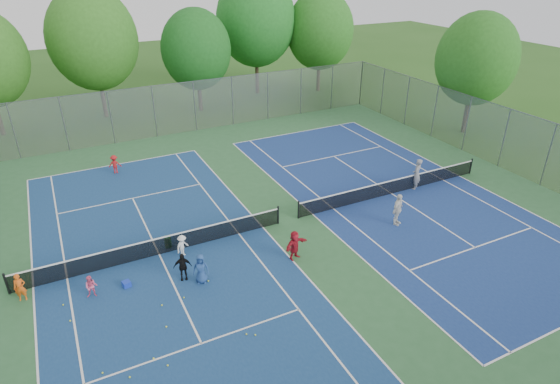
{
  "coord_description": "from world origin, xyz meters",
  "views": [
    {
      "loc": [
        -10.16,
        -19.15,
        13.0
      ],
      "look_at": [
        0.0,
        1.0,
        1.3
      ],
      "focal_mm": 30.0,
      "sensor_mm": 36.0,
      "label": 1
    }
  ],
  "objects_px": {
    "ball_crate": "(127,284)",
    "ball_hopper": "(168,242)",
    "net_right": "(392,187)",
    "instructor": "(417,174)",
    "net_left": "(158,247)"
  },
  "relations": [
    {
      "from": "ball_crate",
      "to": "ball_hopper",
      "type": "bearing_deg",
      "value": 42.34
    },
    {
      "from": "net_right",
      "to": "instructor",
      "type": "height_order",
      "value": "instructor"
    },
    {
      "from": "ball_hopper",
      "to": "instructor",
      "type": "xyz_separation_m",
      "value": [
        15.14,
        -0.51,
        0.68
      ]
    },
    {
      "from": "net_left",
      "to": "net_right",
      "type": "bearing_deg",
      "value": 0.0
    },
    {
      "from": "net_right",
      "to": "ball_hopper",
      "type": "distance_m",
      "value": 13.43
    },
    {
      "from": "net_left",
      "to": "ball_hopper",
      "type": "distance_m",
      "value": 0.75
    },
    {
      "from": "ball_crate",
      "to": "ball_hopper",
      "type": "height_order",
      "value": "ball_hopper"
    },
    {
      "from": "ball_hopper",
      "to": "net_right",
      "type": "bearing_deg",
      "value": -1.94
    },
    {
      "from": "ball_hopper",
      "to": "instructor",
      "type": "relative_size",
      "value": 0.3
    },
    {
      "from": "ball_hopper",
      "to": "ball_crate",
      "type": "bearing_deg",
      "value": -137.66
    },
    {
      "from": "ball_hopper",
      "to": "instructor",
      "type": "distance_m",
      "value": 15.17
    },
    {
      "from": "net_left",
      "to": "net_right",
      "type": "distance_m",
      "value": 14.0
    },
    {
      "from": "net_right",
      "to": "instructor",
      "type": "xyz_separation_m",
      "value": [
        1.72,
        -0.06,
        0.52
      ]
    },
    {
      "from": "net_left",
      "to": "instructor",
      "type": "relative_size",
      "value": 6.62
    },
    {
      "from": "net_left",
      "to": "ball_crate",
      "type": "distance_m",
      "value": 2.55
    }
  ]
}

